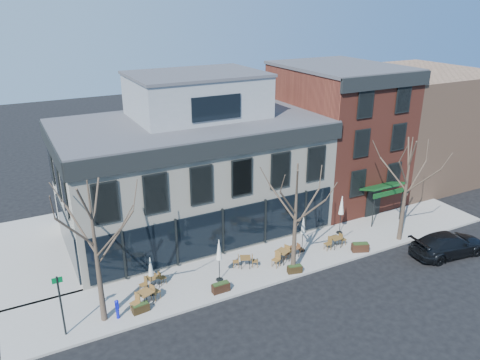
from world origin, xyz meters
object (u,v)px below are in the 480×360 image
parked_sedan (448,244)px  cafe_set_0 (145,297)px  call_box (117,308)px  umbrella_0 (151,268)px

parked_sedan → cafe_set_0: (-19.59, 3.80, -0.11)m
parked_sedan → cafe_set_0: bearing=85.4°
cafe_set_0 → call_box: bearing=-165.2°
parked_sedan → umbrella_0: size_ratio=2.21×
parked_sedan → call_box: bearing=87.4°
umbrella_0 → call_box: bearing=-152.0°
call_box → cafe_set_0: bearing=14.8°
umbrella_0 → cafe_set_0: bearing=-129.2°
call_box → cafe_set_0: size_ratio=0.59×
cafe_set_0 → parked_sedan: bearing=-11.0°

